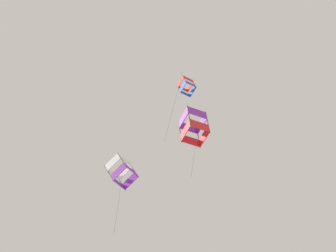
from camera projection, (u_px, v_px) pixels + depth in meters
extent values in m
cube|color=white|center=(125.00, 160.00, 31.26)|extent=(1.29, 0.87, 0.60)
cube|color=white|center=(112.00, 173.00, 31.28)|extent=(1.29, 0.87, 0.60)
cube|color=white|center=(124.00, 171.00, 31.64)|extent=(0.65, 1.30, 1.20)
cube|color=white|center=(113.00, 162.00, 30.90)|extent=(0.65, 1.30, 1.20)
cube|color=purple|center=(131.00, 170.00, 30.25)|extent=(1.29, 0.87, 0.60)
cube|color=purple|center=(118.00, 183.00, 30.28)|extent=(1.29, 0.87, 0.60)
cube|color=purple|center=(130.00, 181.00, 30.63)|extent=(0.65, 1.30, 1.20)
cube|color=purple|center=(118.00, 171.00, 29.89)|extent=(0.65, 1.30, 1.20)
cylinder|color=#332D28|center=(134.00, 170.00, 31.13)|extent=(0.49, 0.96, 1.78)
cylinder|color=#332D28|center=(122.00, 160.00, 30.38)|extent=(0.49, 0.96, 1.78)
cylinder|color=#332D28|center=(121.00, 182.00, 31.15)|extent=(0.49, 0.96, 1.78)
cylinder|color=#332D28|center=(109.00, 173.00, 30.41)|extent=(0.49, 0.96, 1.78)
cylinder|color=#47474C|center=(118.00, 203.00, 28.49)|extent=(0.65, 0.42, 4.05)
cube|color=purple|center=(197.00, 113.00, 30.29)|extent=(0.90, 1.24, 0.74)
cube|color=purple|center=(188.00, 128.00, 31.05)|extent=(0.90, 1.24, 0.74)
cube|color=purple|center=(202.00, 123.00, 30.88)|extent=(1.26, 0.86, 0.94)
cube|color=purple|center=(184.00, 117.00, 30.46)|extent=(1.26, 0.86, 0.94)
cube|color=red|center=(200.00, 126.00, 29.21)|extent=(0.90, 1.24, 0.74)
cube|color=red|center=(190.00, 141.00, 29.97)|extent=(0.90, 1.24, 0.74)
cube|color=red|center=(204.00, 136.00, 29.80)|extent=(1.26, 0.86, 0.94)
cube|color=red|center=(185.00, 130.00, 29.38)|extent=(1.26, 0.86, 0.94)
cylinder|color=#332D28|center=(208.00, 122.00, 29.96)|extent=(0.35, 0.26, 2.22)
cylinder|color=#332D28|center=(189.00, 116.00, 29.54)|extent=(0.35, 0.26, 2.22)
cylinder|color=#332D28|center=(198.00, 137.00, 30.72)|extent=(0.35, 0.26, 2.22)
cylinder|color=#332D28|center=(180.00, 131.00, 30.30)|extent=(0.35, 0.26, 2.22)
cylinder|color=#47474C|center=(194.00, 154.00, 27.95)|extent=(0.24, 0.60, 3.37)
cube|color=red|center=(188.00, 79.00, 35.78)|extent=(0.74, 0.82, 0.47)
cube|color=red|center=(182.00, 89.00, 36.11)|extent=(0.74, 0.82, 0.47)
cube|color=red|center=(190.00, 86.00, 36.12)|extent=(0.80, 0.69, 0.76)
cube|color=red|center=(181.00, 82.00, 35.77)|extent=(0.80, 0.69, 0.76)
cube|color=blue|center=(191.00, 84.00, 35.00)|extent=(0.74, 0.82, 0.47)
cube|color=blue|center=(185.00, 94.00, 35.33)|extent=(0.74, 0.82, 0.47)
cube|color=blue|center=(193.00, 91.00, 35.34)|extent=(0.80, 0.69, 0.76)
cube|color=blue|center=(183.00, 86.00, 34.99)|extent=(0.80, 0.69, 0.76)
cylinder|color=#332D28|center=(194.00, 84.00, 35.56)|extent=(0.41, 0.36, 1.41)
cylinder|color=#332D28|center=(185.00, 79.00, 35.21)|extent=(0.41, 0.36, 1.41)
cylinder|color=#332D28|center=(188.00, 93.00, 35.89)|extent=(0.41, 0.36, 1.41)
cylinder|color=#332D28|center=(179.00, 89.00, 35.55)|extent=(0.41, 0.36, 1.41)
cylinder|color=#47474C|center=(174.00, 105.00, 32.80)|extent=(2.08, 1.71, 4.86)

